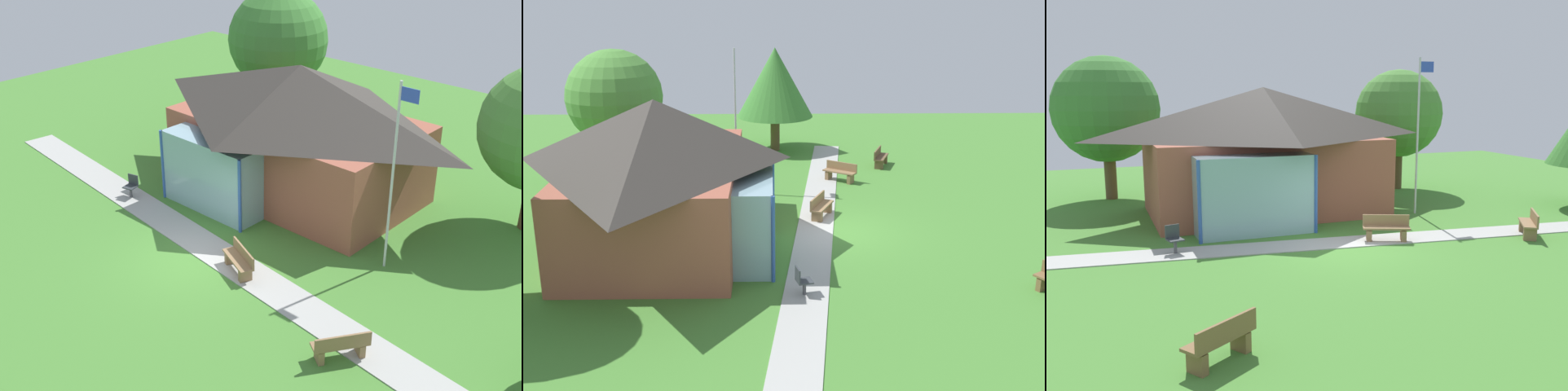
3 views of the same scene
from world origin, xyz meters
TOP-DOWN VIEW (x-y plane):
  - ground_plane at (0.00, 0.00)m, footprint 44.00×44.00m
  - pavilion at (-0.85, 5.94)m, footprint 9.74×7.04m
  - footpath at (0.00, 0.77)m, footprint 25.69×4.14m
  - flagpole at (4.72, 3.76)m, footprint 0.64×0.08m
  - bench_rear_near_path at (1.59, 0.45)m, footprint 1.55×0.99m
  - bench_mid_right at (6.32, -0.74)m, footprint 1.20×1.49m
  - patio_chair_west at (-4.99, 1.44)m, footprint 0.53×0.53m
  - tree_behind_pavilion_left at (-6.35, 11.27)m, footprint 4.60×4.60m

SIDE VIEW (x-z plane):
  - ground_plane at x=0.00m, z-range 0.00..0.00m
  - footpath at x=0.00m, z-range 0.00..0.03m
  - bench_rear_near_path at x=1.59m, z-range -0.02..0.82m
  - bench_mid_right at x=6.32m, z-range -0.02..0.82m
  - patio_chair_west at x=-4.99m, z-range -0.01..0.85m
  - pavilion at x=-0.85m, z-range 0.11..5.01m
  - flagpole at x=4.72m, z-range 0.29..6.30m
  - tree_behind_pavilion_left at x=-6.35m, z-range 0.81..7.07m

